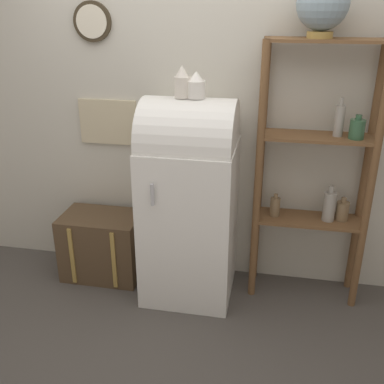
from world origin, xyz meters
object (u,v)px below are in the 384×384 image
object	(u,v)px
refrigerator	(190,197)
vase_center	(196,86)
suitcase_trunk	(103,245)
globe	(323,4)
vase_left	(182,83)

from	to	relation	value
refrigerator	vase_center	distance (m)	0.76
suitcase_trunk	globe	bearing A→B (deg)	2.10
globe	refrigerator	bearing A→B (deg)	-170.93
globe	suitcase_trunk	bearing A→B (deg)	-177.90
vase_left	vase_center	xyz separation A→B (m)	(0.09, 0.01, -0.02)
vase_left	refrigerator	bearing A→B (deg)	10.41
globe	vase_left	distance (m)	0.94
suitcase_trunk	vase_left	size ratio (longest dim) A/B	2.97
vase_center	refrigerator	bearing A→B (deg)	177.59
globe	vase_left	bearing A→B (deg)	-170.85
refrigerator	vase_left	xyz separation A→B (m)	(-0.04, -0.01, 0.78)
suitcase_trunk	globe	distance (m)	2.27
vase_center	suitcase_trunk	bearing A→B (deg)	174.61
vase_center	globe	bearing A→B (deg)	9.75
suitcase_trunk	refrigerator	bearing A→B (deg)	-5.57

